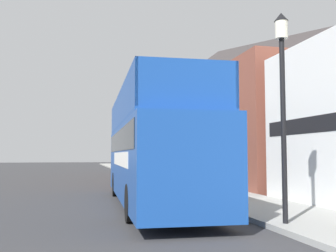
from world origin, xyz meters
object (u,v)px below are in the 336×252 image
(parked_car_ahead_of_bus, at_px, (135,173))
(lamp_post_second, at_px, (183,125))
(tour_bus, at_px, (153,155))
(lamp_post_nearest, at_px, (282,78))

(parked_car_ahead_of_bus, distance_m, lamp_post_second, 6.09)
(tour_bus, xyz_separation_m, lamp_post_second, (2.22, 3.87, 1.40))
(parked_car_ahead_of_bus, distance_m, lamp_post_nearest, 14.79)
(tour_bus, distance_m, lamp_post_second, 4.67)
(lamp_post_second, bearing_deg, tour_bus, -119.82)
(tour_bus, relative_size, lamp_post_nearest, 2.19)
(parked_car_ahead_of_bus, xyz_separation_m, lamp_post_second, (1.44, -5.36, 2.51))
(parked_car_ahead_of_bus, relative_size, lamp_post_second, 1.02)
(lamp_post_nearest, xyz_separation_m, lamp_post_second, (-0.07, 9.04, -0.50))
(lamp_post_nearest, bearing_deg, tour_bus, 113.81)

